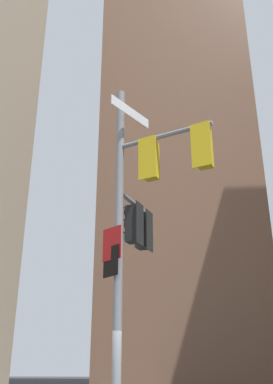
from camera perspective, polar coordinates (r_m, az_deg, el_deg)
The scene contains 2 objects.
building_mid_block at distance 44.22m, azimuth 5.21°, elevation 12.29°, with size 12.93×12.93×53.51m, color brown.
signal_pole_assembly at distance 10.60m, azimuth 0.59°, elevation -3.11°, with size 2.76×2.91×8.88m.
Camera 1 is at (1.36, -9.85, 1.82)m, focal length 39.58 mm.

